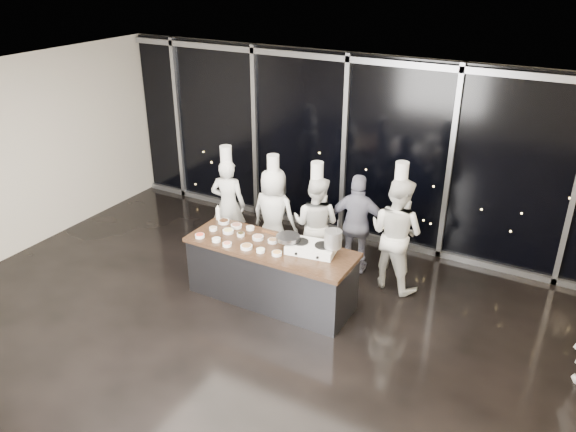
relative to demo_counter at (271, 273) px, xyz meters
The scene contains 14 objects.
ground 1.01m from the demo_counter, 90.00° to the right, with size 9.00×9.00×0.00m, color black.
room_shell 2.01m from the demo_counter, 78.94° to the right, with size 9.02×7.02×3.21m.
window_wall 2.78m from the demo_counter, 90.00° to the left, with size 8.90×0.11×3.20m.
demo_counter is the anchor object (origin of this frame).
stove 0.79m from the demo_counter, 11.02° to the left, with size 0.71×0.50×0.14m.
frying_pan 0.66m from the demo_counter, 10.37° to the left, with size 0.60×0.38×0.06m.
stock_pot 1.14m from the demo_counter, ahead, with size 0.24×0.24×0.24m, color #A5A5A7.
prep_bowls 0.70m from the demo_counter, behind, with size 1.38×0.73×0.05m.
squeeze_bottle 1.32m from the demo_counter, 163.39° to the left, with size 0.07×0.07×0.25m.
chef_far_left 1.81m from the demo_counter, 144.13° to the left, with size 0.67×0.53×1.84m.
chef_left 1.28m from the demo_counter, 118.32° to the left, with size 0.78×0.52×1.82m.
chef_center 1.18m from the demo_counter, 81.88° to the left, with size 0.81×0.65×1.82m.
guest 1.61m from the demo_counter, 61.41° to the left, with size 1.02×0.58×1.63m.
chef_right 1.94m from the demo_counter, 41.39° to the left, with size 0.99×0.86×2.00m.
Camera 1 is at (3.59, -5.07, 4.65)m, focal length 35.00 mm.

